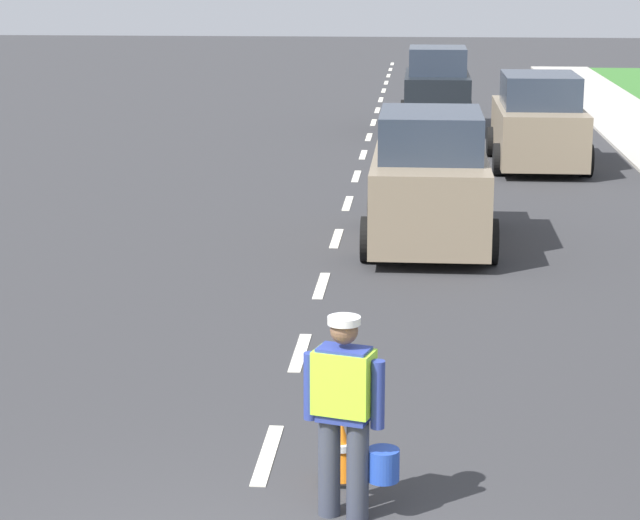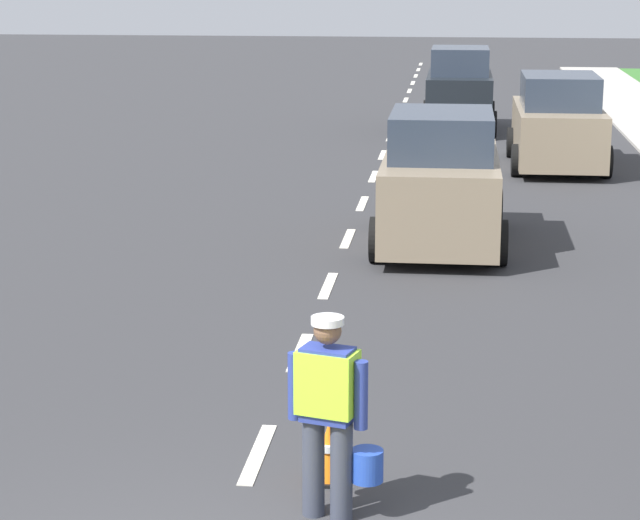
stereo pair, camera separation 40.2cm
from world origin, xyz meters
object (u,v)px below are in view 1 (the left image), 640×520
at_px(car_parked_far, 538,123).
at_px(car_outgoing_ahead, 430,183).
at_px(road_worker, 347,407).
at_px(traffic_cone_near, 342,451).
at_px(car_outgoing_far, 437,92).

bearing_deg(car_parked_far, car_outgoing_ahead, -106.76).
xyz_separation_m(road_worker, traffic_cone_near, (-0.08, 0.70, -0.66)).
height_order(car_parked_far, car_outgoing_far, car_outgoing_far).
height_order(traffic_cone_near, car_parked_far, car_parked_far).
height_order(road_worker, car_outgoing_ahead, car_outgoing_ahead).
bearing_deg(traffic_cone_near, car_outgoing_ahead, 85.18).
xyz_separation_m(road_worker, car_parked_far, (3.10, 17.91, 0.01)).
distance_m(traffic_cone_near, car_outgoing_far, 23.06).
bearing_deg(car_parked_far, traffic_cone_near, -100.48).
distance_m(car_parked_far, car_outgoing_far, 6.21).
bearing_deg(car_parked_far, road_worker, -99.81).
relative_size(traffic_cone_near, car_outgoing_far, 0.14).
xyz_separation_m(car_outgoing_ahead, car_outgoing_far, (0.26, 13.81, 0.04)).
relative_size(traffic_cone_near, car_outgoing_ahead, 0.14).
height_order(road_worker, traffic_cone_near, road_worker).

